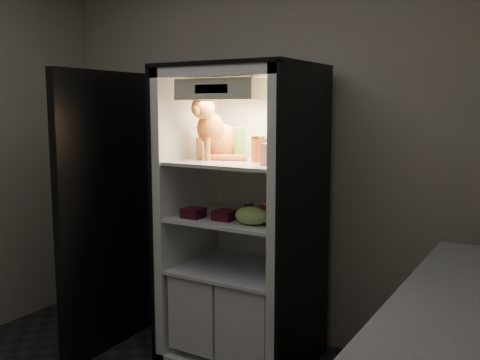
# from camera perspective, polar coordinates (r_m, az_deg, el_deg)

# --- Properties ---
(room_shell) EXTENTS (3.60, 3.60, 3.60)m
(room_shell) POSITION_cam_1_polar(r_m,az_deg,el_deg) (2.25, -17.93, 7.40)
(room_shell) COLOR white
(room_shell) RESTS_ON floor
(refrigerator) EXTENTS (0.90, 0.72, 1.88)m
(refrigerator) POSITION_cam_1_polar(r_m,az_deg,el_deg) (3.43, 0.41, -6.15)
(refrigerator) COLOR white
(refrigerator) RESTS_ON floor
(fridge_door) EXTENTS (0.09, 0.87, 1.85)m
(fridge_door) POSITION_cam_1_polar(r_m,az_deg,el_deg) (3.65, -13.98, -3.57)
(fridge_door) COLOR black
(fridge_door) RESTS_ON floor
(tabby_cat) EXTENTS (0.36, 0.42, 0.43)m
(tabby_cat) POSITION_cam_1_polar(r_m,az_deg,el_deg) (3.40, -2.58, 4.97)
(tabby_cat) COLOR #B95117
(tabby_cat) RESTS_ON refrigerator
(parmesan_shaker) EXTENTS (0.08, 0.08, 0.20)m
(parmesan_shaker) POSITION_cam_1_polar(r_m,az_deg,el_deg) (3.40, -0.11, 3.93)
(parmesan_shaker) COLOR green
(parmesan_shaker) RESTS_ON refrigerator
(mayo_tub) EXTENTS (0.09, 0.09, 0.13)m
(mayo_tub) POSITION_cam_1_polar(r_m,az_deg,el_deg) (3.41, 2.40, 3.36)
(mayo_tub) COLOR white
(mayo_tub) RESTS_ON refrigerator
(salsa_jar) EXTENTS (0.09, 0.09, 0.16)m
(salsa_jar) POSITION_cam_1_polar(r_m,az_deg,el_deg) (3.24, 1.94, 3.34)
(salsa_jar) COLOR maroon
(salsa_jar) RESTS_ON refrigerator
(pepper_jar) EXTENTS (0.13, 0.13, 0.21)m
(pepper_jar) POSITION_cam_1_polar(r_m,az_deg,el_deg) (3.23, 5.62, 3.81)
(pepper_jar) COLOR maroon
(pepper_jar) RESTS_ON refrigerator
(cream_carton) EXTENTS (0.07, 0.07, 0.12)m
(cream_carton) POSITION_cam_1_polar(r_m,az_deg,el_deg) (3.05, 3.06, 2.73)
(cream_carton) COLOR silver
(cream_carton) RESTS_ON refrigerator
(soda_can_a) EXTENTS (0.08, 0.08, 0.14)m
(soda_can_a) POSITION_cam_1_polar(r_m,az_deg,el_deg) (3.30, 3.93, -2.88)
(soda_can_a) COLOR black
(soda_can_a) RESTS_ON refrigerator
(soda_can_b) EXTENTS (0.06, 0.06, 0.11)m
(soda_can_b) POSITION_cam_1_polar(r_m,az_deg,el_deg) (3.23, 3.79, -3.37)
(soda_can_b) COLOR black
(soda_can_b) RESTS_ON refrigerator
(soda_can_c) EXTENTS (0.07, 0.07, 0.13)m
(soda_can_c) POSITION_cam_1_polar(r_m,az_deg,el_deg) (3.13, 2.84, -3.58)
(soda_can_c) COLOR black
(soda_can_c) RESTS_ON refrigerator
(condiment_jar) EXTENTS (0.06, 0.06, 0.08)m
(condiment_jar) POSITION_cam_1_polar(r_m,az_deg,el_deg) (3.38, 0.89, -3.06)
(condiment_jar) COLOR #4F2916
(condiment_jar) RESTS_ON refrigerator
(grape_bag) EXTENTS (0.21, 0.15, 0.11)m
(grape_bag) POSITION_cam_1_polar(r_m,az_deg,el_deg) (3.11, 1.29, -3.82)
(grape_bag) COLOR #84AB50
(grape_bag) RESTS_ON refrigerator
(berry_box_left) EXTENTS (0.12, 0.12, 0.06)m
(berry_box_left) POSITION_cam_1_polar(r_m,az_deg,el_deg) (3.32, -5.00, -3.51)
(berry_box_left) COLOR #4E0D18
(berry_box_left) RESTS_ON refrigerator
(berry_box_right) EXTENTS (0.12, 0.12, 0.06)m
(berry_box_right) POSITION_cam_1_polar(r_m,az_deg,el_deg) (3.24, -1.66, -3.76)
(berry_box_right) COLOR #4E0D18
(berry_box_right) RESTS_ON refrigerator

